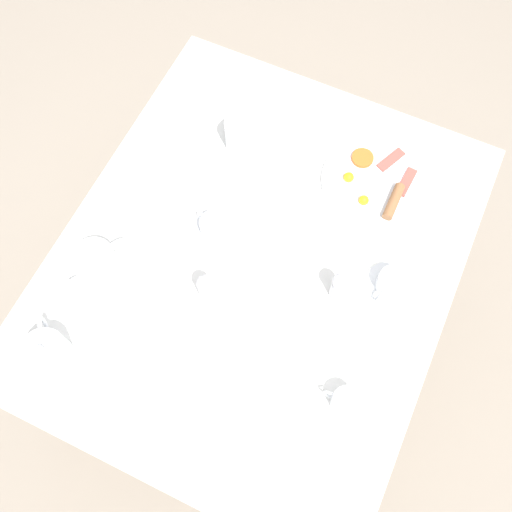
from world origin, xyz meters
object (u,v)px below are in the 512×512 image
at_px(teapot_near, 96,263).
at_px(fork_by_plate, 281,453).
at_px(fork_spare, 267,353).
at_px(teapot_far, 48,354).
at_px(napkin_folded, 175,182).
at_px(salt_grinder, 339,287).
at_px(breakfast_plate, 377,183).
at_px(teacup_with_saucer_left, 215,228).
at_px(spoon_for_tea, 290,279).
at_px(water_glass_tall, 240,135).
at_px(creamer_jug, 344,401).
at_px(pepper_grinder, 206,288).
at_px(teacup_with_saucer_right, 392,284).
at_px(knife_by_plate, 268,99).

xyz_separation_m(teapot_near, fork_by_plate, (-0.60, 0.21, -0.04)).
relative_size(teapot_near, fork_spare, 1.00).
height_order(teapot_far, napkin_folded, teapot_far).
relative_size(teapot_far, salt_grinder, 1.44).
relative_size(breakfast_plate, teacup_with_saucer_left, 2.19).
distance_m(napkin_folded, spoon_for_tea, 0.42).
distance_m(water_glass_tall, fork_spare, 0.60).
distance_m(napkin_folded, fork_spare, 0.54).
height_order(teapot_near, teapot_far, same).
height_order(teapot_far, water_glass_tall, teapot_far).
bearing_deg(teapot_far, creamer_jug, 65.03).
distance_m(pepper_grinder, spoon_for_tea, 0.22).
bearing_deg(teacup_with_saucer_right, pepper_grinder, 27.45).
distance_m(teacup_with_saucer_right, knife_by_plate, 0.66).
distance_m(teapot_near, fork_by_plate, 0.64).
bearing_deg(teapot_near, salt_grinder, 131.50).
bearing_deg(teapot_near, knife_by_plate, -171.00).
height_order(napkin_folded, spoon_for_tea, napkin_folded).
distance_m(teacup_with_saucer_right, fork_by_plate, 0.49).
bearing_deg(fork_by_plate, teacup_with_saucer_left, -48.61).
height_order(pepper_grinder, fork_by_plate, pepper_grinder).
bearing_deg(fork_spare, creamer_jug, 170.83).
xyz_separation_m(teapot_near, teapot_far, (-0.02, 0.25, 0.00)).
height_order(spoon_for_tea, fork_spare, same).
distance_m(pepper_grinder, fork_spare, 0.22).
height_order(teapot_far, fork_by_plate, teapot_far).
xyz_separation_m(pepper_grinder, fork_spare, (-0.20, 0.07, -0.05)).
bearing_deg(spoon_for_tea, teapot_far, 44.72).
height_order(teacup_with_saucer_left, salt_grinder, salt_grinder).
bearing_deg(creamer_jug, spoon_for_tea, -44.49).
xyz_separation_m(teapot_far, spoon_for_tea, (-0.44, -0.43, -0.04)).
xyz_separation_m(salt_grinder, napkin_folded, (0.52, -0.12, -0.05)).
height_order(teacup_with_saucer_right, water_glass_tall, water_glass_tall).
bearing_deg(fork_by_plate, breakfast_plate, -86.18).
bearing_deg(knife_by_plate, pepper_grinder, 100.55).
height_order(creamer_jug, fork_by_plate, creamer_jug).
xyz_separation_m(napkin_folded, fork_spare, (-0.43, 0.33, -0.00)).
bearing_deg(teacup_with_saucer_left, pepper_grinder, 109.75).
bearing_deg(teapot_far, pepper_grinder, 97.70).
bearing_deg(teacup_with_saucer_left, teapot_far, 66.45).
height_order(teapot_near, water_glass_tall, teapot_near).
xyz_separation_m(teapot_far, teacup_with_saucer_right, (-0.68, -0.52, -0.02)).
bearing_deg(teacup_with_saucer_left, water_glass_tall, -77.86).
height_order(teacup_with_saucer_left, fork_by_plate, teacup_with_saucer_left).
height_order(breakfast_plate, salt_grinder, salt_grinder).
xyz_separation_m(salt_grinder, knife_by_plate, (0.41, -0.48, -0.05)).
bearing_deg(teapot_near, breakfast_plate, 157.06).
height_order(breakfast_plate, fork_spare, breakfast_plate).
bearing_deg(fork_spare, teacup_with_saucer_right, -126.56).
bearing_deg(knife_by_plate, teapot_far, 80.79).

